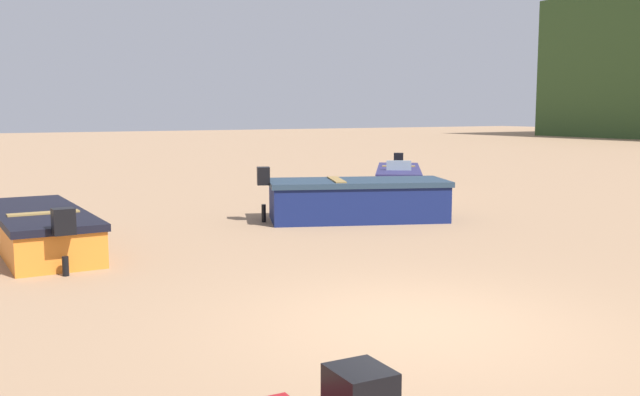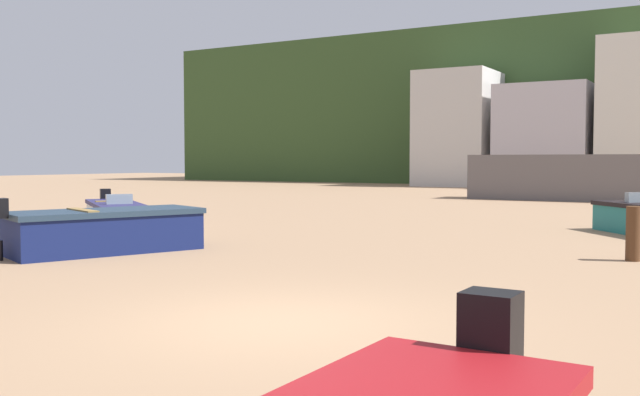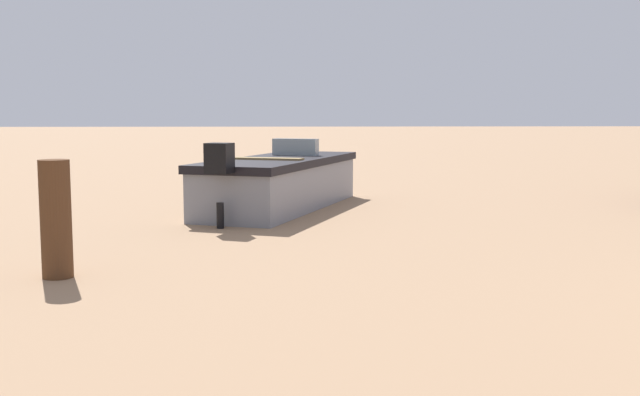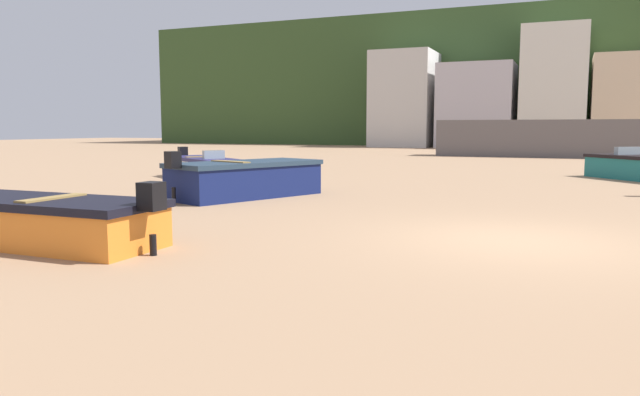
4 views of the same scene
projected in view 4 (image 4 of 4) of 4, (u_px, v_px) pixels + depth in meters
name	position (u px, v px, depth m)	size (l,w,h in m)	color
ground_plane	(513.00, 241.00, 9.62)	(160.00, 160.00, 0.00)	#A17C5B
headland_hill	(566.00, 86.00, 69.35)	(90.00, 32.00, 13.37)	#344E26
harbor_pier	(570.00, 139.00, 36.70)	(16.01, 2.40, 2.31)	#625B5B
townhouse_far_left	(405.00, 100.00, 57.86)	(5.68, 6.56, 8.98)	beige
townhouse_centre_left	(476.00, 106.00, 54.91)	(6.59, 5.65, 7.58)	#BBB5BC
townhouse_centre	(554.00, 89.00, 52.58)	(5.38, 6.37, 10.50)	silver
townhouse_right	(625.00, 102.00, 50.01)	(5.19, 5.11, 7.85)	beige
boat_white_1	(205.00, 168.00, 20.86)	(4.45, 3.73, 1.09)	white
boat_teal_4	(640.00, 167.00, 21.00)	(3.67, 3.93, 1.17)	#1D716F
boat_navy_5	(245.00, 179.00, 15.65)	(3.08, 4.40, 1.25)	#121D51
boat_orange_7	(28.00, 220.00, 9.35)	(4.83, 1.49, 1.04)	orange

